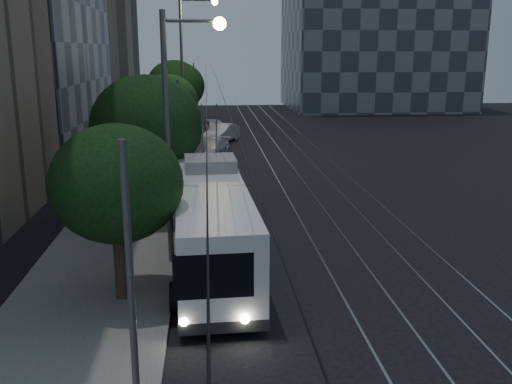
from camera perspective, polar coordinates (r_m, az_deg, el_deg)
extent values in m
plane|color=black|center=(21.64, 5.64, -6.32)|extent=(120.00, 120.00, 0.00)
cube|color=slate|center=(40.78, -10.00, 3.34)|extent=(5.00, 90.00, 0.15)
cube|color=gray|center=(40.83, 0.96, 3.47)|extent=(0.08, 90.00, 0.02)
cube|color=gray|center=(41.00, 2.97, 3.50)|extent=(0.08, 90.00, 0.02)
cube|color=gray|center=(41.24, 5.12, 3.52)|extent=(0.08, 90.00, 0.02)
cube|color=gray|center=(41.52, 7.08, 3.54)|extent=(0.08, 90.00, 0.02)
cylinder|color=black|center=(39.97, -5.02, 11.27)|extent=(0.02, 90.00, 0.02)
cylinder|color=black|center=(39.98, -4.00, 11.28)|extent=(0.02, 90.00, 0.02)
cylinder|color=#5B5B5E|center=(11.00, -12.35, -10.47)|extent=(0.14, 0.14, 6.00)
cylinder|color=#5B5B5E|center=(30.30, -7.66, 5.37)|extent=(0.14, 0.14, 6.00)
cylinder|color=#5B5B5E|center=(50.15, -6.64, 8.80)|extent=(0.14, 0.14, 6.00)
cylinder|color=#5B5B5E|center=(70.09, -6.19, 10.28)|extent=(0.14, 0.14, 6.00)
cube|color=#393D48|center=(78.17, 11.85, 17.06)|extent=(22.00, 18.00, 24.00)
cube|color=white|center=(20.00, -4.46, -3.02)|extent=(2.87, 11.23, 2.64)
cube|color=black|center=(20.38, -4.40, -6.20)|extent=(2.91, 11.27, 0.32)
cube|color=black|center=(20.42, -4.48, -2.33)|extent=(2.82, 8.91, 0.97)
cube|color=black|center=(14.70, -4.26, -8.39)|extent=(2.07, 0.17, 1.21)
cube|color=black|center=(25.30, -4.59, 1.10)|extent=(1.87, 0.16, 0.93)
cube|color=#28F453|center=(14.40, -4.32, -5.32)|extent=(1.49, 0.13, 0.30)
cube|color=gray|center=(22.33, -4.61, 2.89)|extent=(2.06, 2.13, 0.46)
sphere|color=white|center=(15.17, -7.23, -12.73)|extent=(0.24, 0.24, 0.24)
sphere|color=white|center=(15.18, -1.12, -12.60)|extent=(0.24, 0.24, 0.24)
cylinder|color=#5B5B5E|center=(23.10, -5.37, 6.09)|extent=(0.06, 4.21, 2.59)
cylinder|color=#5B5B5E|center=(23.11, -3.99, 6.12)|extent=(0.06, 4.21, 2.59)
cylinder|color=black|center=(17.12, -8.12, -10.39)|extent=(0.28, 0.93, 0.93)
cylinder|color=black|center=(17.13, -0.41, -10.22)|extent=(0.28, 0.93, 0.93)
cylinder|color=black|center=(22.72, -7.33, -4.12)|extent=(0.28, 0.93, 0.93)
cylinder|color=black|center=(22.73, -1.60, -4.00)|extent=(0.28, 0.93, 0.93)
cylinder|color=black|center=(24.42, -7.17, -2.82)|extent=(0.28, 0.93, 0.93)
cylinder|color=black|center=(24.43, -1.85, -2.71)|extent=(0.28, 0.93, 0.93)
imported|color=#9A9DA1|center=(33.05, -5.60, 2.29)|extent=(2.84, 5.87, 1.61)
imported|color=silver|center=(34.62, -3.40, 2.67)|extent=(2.28, 4.27, 1.38)
imported|color=#B5B6BA|center=(40.37, -4.55, 4.27)|extent=(3.35, 5.04, 1.36)
imported|color=#B0B0B5|center=(47.65, -3.51, 5.89)|extent=(3.38, 4.88, 1.53)
imported|color=#BABABE|center=(51.19, -4.20, 6.45)|extent=(3.13, 4.86, 1.54)
cylinder|color=black|center=(17.86, -13.28, -7.27)|extent=(0.44, 0.44, 2.25)
ellipsoid|color=black|center=(17.11, -13.76, 0.83)|extent=(3.90, 3.90, 3.51)
cylinder|color=black|center=(26.33, -10.58, -0.05)|extent=(0.44, 0.44, 2.40)
ellipsoid|color=black|center=(25.77, -10.88, 6.56)|extent=(4.95, 4.95, 4.45)
cylinder|color=black|center=(30.30, -10.81, 1.82)|extent=(0.44, 0.44, 2.43)
ellipsoid|color=black|center=(29.85, -11.05, 6.97)|extent=(4.06, 4.06, 3.66)
cylinder|color=black|center=(39.73, -8.72, 4.82)|extent=(0.44, 0.44, 2.48)
ellipsoid|color=black|center=(39.39, -8.88, 8.86)|extent=(4.19, 4.19, 3.77)
cylinder|color=black|center=(49.41, -8.02, 6.85)|extent=(0.44, 0.44, 2.86)
ellipsoid|color=black|center=(49.12, -8.15, 10.52)|extent=(4.63, 4.63, 4.17)
cylinder|color=black|center=(55.44, -7.69, 7.33)|extent=(0.44, 0.44, 2.29)
ellipsoid|color=black|center=(55.17, -7.80, 10.45)|extent=(5.01, 5.01, 4.51)
cylinder|color=#5B5B5E|center=(19.69, -8.86, 4.77)|extent=(0.20, 0.20, 8.77)
cylinder|color=#5B5B5E|center=(19.42, -6.36, 16.66)|extent=(1.93, 0.12, 0.12)
sphere|color=#FFCD8C|center=(19.42, -3.66, 16.46)|extent=(0.44, 0.44, 0.44)
cylinder|color=#5B5B5E|center=(41.07, -7.38, 11.30)|extent=(0.20, 0.20, 11.23)
cylinder|color=#5B5B5E|center=(41.12, -5.81, 18.55)|extent=(2.47, 0.12, 0.12)
sphere|color=#FFCD8C|center=(41.12, -4.15, 18.43)|extent=(0.44, 0.44, 0.44)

